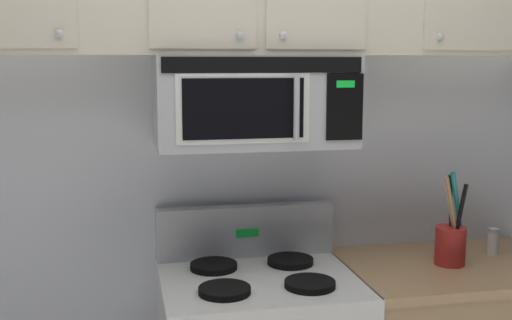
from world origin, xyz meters
name	(u,v)px	position (x,y,z in m)	size (l,w,h in m)	color
back_wall	(242,150)	(0.00, 0.79, 1.35)	(5.20, 0.10, 2.70)	silver
over_range_microwave	(253,101)	(0.00, 0.54, 1.58)	(0.76, 0.43, 0.35)	#B7BABF
utensil_crock_red	(451,240)	(0.80, 0.42, 1.00)	(0.14, 0.12, 0.39)	red
salt_shaker	(493,241)	(1.06, 0.51, 0.96)	(0.05, 0.05, 0.11)	white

